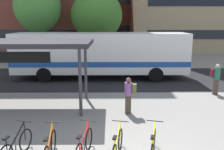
{
  "coord_description": "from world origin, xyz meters",
  "views": [
    {
      "loc": [
        -0.75,
        -5.77,
        4.02
      ],
      "look_at": [
        -0.67,
        5.33,
        1.52
      ],
      "focal_mm": 38.72,
      "sensor_mm": 36.0,
      "label": 1
    }
  ],
  "objects_px": {
    "parked_bicycle_red_2": "(84,146)",
    "street_tree_1": "(37,7)",
    "parked_bicycle_yellow_4": "(153,146)",
    "commuter_maroon_pack_2": "(216,77)",
    "street_tree_0": "(97,15)",
    "transit_shelter": "(11,45)",
    "parked_bicycle_black_0": "(16,147)",
    "parked_bicycle_yellow_3": "(117,147)",
    "parked_bicycle_orange_1": "(50,148)",
    "commuter_olive_pack_0": "(129,93)",
    "city_bus": "(101,53)"
  },
  "relations": [
    {
      "from": "parked_bicycle_red_2",
      "to": "commuter_olive_pack_0",
      "type": "height_order",
      "value": "commuter_olive_pack_0"
    },
    {
      "from": "commuter_maroon_pack_2",
      "to": "street_tree_1",
      "type": "xyz_separation_m",
      "value": [
        -12.75,
        10.92,
        4.34
      ]
    },
    {
      "from": "parked_bicycle_orange_1",
      "to": "parked_bicycle_red_2",
      "type": "xyz_separation_m",
      "value": [
        0.98,
        0.12,
        0.0
      ]
    },
    {
      "from": "transit_shelter",
      "to": "parked_bicycle_black_0",
      "type": "bearing_deg",
      "value": -69.39
    },
    {
      "from": "parked_bicycle_yellow_4",
      "to": "commuter_maroon_pack_2",
      "type": "xyz_separation_m",
      "value": [
        4.56,
        6.39,
        0.61
      ]
    },
    {
      "from": "parked_bicycle_yellow_3",
      "to": "commuter_maroon_pack_2",
      "type": "relative_size",
      "value": 0.98
    },
    {
      "from": "commuter_olive_pack_0",
      "to": "parked_bicycle_yellow_3",
      "type": "bearing_deg",
      "value": 85.64
    },
    {
      "from": "street_tree_1",
      "to": "commuter_olive_pack_0",
      "type": "bearing_deg",
      "value": -60.56
    },
    {
      "from": "parked_bicycle_yellow_4",
      "to": "transit_shelter",
      "type": "relative_size",
      "value": 0.23
    },
    {
      "from": "parked_bicycle_black_0",
      "to": "street_tree_1",
      "type": "bearing_deg",
      "value": 25.88
    },
    {
      "from": "parked_bicycle_yellow_3",
      "to": "parked_bicycle_yellow_4",
      "type": "xyz_separation_m",
      "value": [
        1.06,
        0.01,
        0.0
      ]
    },
    {
      "from": "commuter_olive_pack_0",
      "to": "commuter_maroon_pack_2",
      "type": "relative_size",
      "value": 0.94
    },
    {
      "from": "parked_bicycle_orange_1",
      "to": "transit_shelter",
      "type": "relative_size",
      "value": 0.24
    },
    {
      "from": "parked_bicycle_red_2",
      "to": "street_tree_0",
      "type": "distance_m",
      "value": 18.58
    },
    {
      "from": "commuter_maroon_pack_2",
      "to": "street_tree_1",
      "type": "distance_m",
      "value": 17.34
    },
    {
      "from": "parked_bicycle_yellow_3",
      "to": "street_tree_1",
      "type": "relative_size",
      "value": 0.22
    },
    {
      "from": "city_bus",
      "to": "street_tree_1",
      "type": "height_order",
      "value": "street_tree_1"
    },
    {
      "from": "commuter_olive_pack_0",
      "to": "transit_shelter",
      "type": "bearing_deg",
      "value": -4.01
    },
    {
      "from": "city_bus",
      "to": "street_tree_1",
      "type": "relative_size",
      "value": 1.54
    },
    {
      "from": "transit_shelter",
      "to": "street_tree_1",
      "type": "relative_size",
      "value": 0.93
    },
    {
      "from": "parked_bicycle_yellow_4",
      "to": "street_tree_0",
      "type": "xyz_separation_m",
      "value": [
        -2.62,
        18.14,
        4.16
      ]
    },
    {
      "from": "city_bus",
      "to": "parked_bicycle_black_0",
      "type": "xyz_separation_m",
      "value": [
        -2.16,
        -10.38,
        -1.39
      ]
    },
    {
      "from": "transit_shelter",
      "to": "parked_bicycle_red_2",
      "type": "bearing_deg",
      "value": -50.27
    },
    {
      "from": "parked_bicycle_orange_1",
      "to": "street_tree_0",
      "type": "xyz_separation_m",
      "value": [
        0.42,
        18.22,
        4.16
      ]
    },
    {
      "from": "parked_bicycle_yellow_3",
      "to": "commuter_maroon_pack_2",
      "type": "distance_m",
      "value": 8.54
    },
    {
      "from": "transit_shelter",
      "to": "commuter_maroon_pack_2",
      "type": "height_order",
      "value": "transit_shelter"
    },
    {
      "from": "parked_bicycle_yellow_3",
      "to": "parked_bicycle_yellow_4",
      "type": "relative_size",
      "value": 1.01
    },
    {
      "from": "parked_bicycle_orange_1",
      "to": "parked_bicycle_yellow_3",
      "type": "xyz_separation_m",
      "value": [
        1.98,
        0.07,
        0.0
      ]
    },
    {
      "from": "parked_bicycle_black_0",
      "to": "parked_bicycle_yellow_3",
      "type": "relative_size",
      "value": 1.0
    },
    {
      "from": "commuter_maroon_pack_2",
      "to": "parked_bicycle_black_0",
      "type": "bearing_deg",
      "value": -110.35
    },
    {
      "from": "parked_bicycle_red_2",
      "to": "street_tree_1",
      "type": "relative_size",
      "value": 0.22
    },
    {
      "from": "parked_bicycle_black_0",
      "to": "parked_bicycle_orange_1",
      "type": "relative_size",
      "value": 0.98
    },
    {
      "from": "commuter_maroon_pack_2",
      "to": "street_tree_0",
      "type": "xyz_separation_m",
      "value": [
        -7.18,
        11.75,
        3.55
      ]
    },
    {
      "from": "parked_bicycle_red_2",
      "to": "parked_bicycle_yellow_4",
      "type": "distance_m",
      "value": 2.06
    },
    {
      "from": "city_bus",
      "to": "street_tree_0",
      "type": "bearing_deg",
      "value": 95.37
    },
    {
      "from": "parked_bicycle_black_0",
      "to": "transit_shelter",
      "type": "xyz_separation_m",
      "value": [
        -1.7,
        4.47,
        2.57
      ]
    },
    {
      "from": "city_bus",
      "to": "commuter_maroon_pack_2",
      "type": "relative_size",
      "value": 6.97
    },
    {
      "from": "parked_bicycle_orange_1",
      "to": "street_tree_1",
      "type": "xyz_separation_m",
      "value": [
        -5.15,
        17.39,
        4.95
      ]
    },
    {
      "from": "parked_bicycle_yellow_3",
      "to": "transit_shelter",
      "type": "xyz_separation_m",
      "value": [
        -4.69,
        4.47,
        2.57
      ]
    },
    {
      "from": "parked_bicycle_black_0",
      "to": "parked_bicycle_yellow_4",
      "type": "height_order",
      "value": "same"
    },
    {
      "from": "parked_bicycle_orange_1",
      "to": "street_tree_0",
      "type": "distance_m",
      "value": 18.69
    },
    {
      "from": "parked_bicycle_yellow_3",
      "to": "parked_bicycle_black_0",
      "type": "bearing_deg",
      "value": 102.05
    },
    {
      "from": "commuter_olive_pack_0",
      "to": "street_tree_0",
      "type": "relative_size",
      "value": 0.23
    },
    {
      "from": "parked_bicycle_yellow_3",
      "to": "parked_bicycle_yellow_4",
      "type": "height_order",
      "value": "same"
    },
    {
      "from": "parked_bicycle_yellow_4",
      "to": "parked_bicycle_yellow_3",
      "type": "bearing_deg",
      "value": 104.37
    },
    {
      "from": "parked_bicycle_red_2",
      "to": "transit_shelter",
      "type": "distance_m",
      "value": 6.31
    },
    {
      "from": "parked_bicycle_orange_1",
      "to": "parked_bicycle_yellow_3",
      "type": "height_order",
      "value": "same"
    },
    {
      "from": "parked_bicycle_yellow_3",
      "to": "parked_bicycle_yellow_4",
      "type": "distance_m",
      "value": 1.06
    },
    {
      "from": "street_tree_0",
      "to": "parked_bicycle_yellow_4",
      "type": "bearing_deg",
      "value": -81.78
    },
    {
      "from": "commuter_maroon_pack_2",
      "to": "transit_shelter",
      "type": "bearing_deg",
      "value": -136.37
    }
  ]
}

